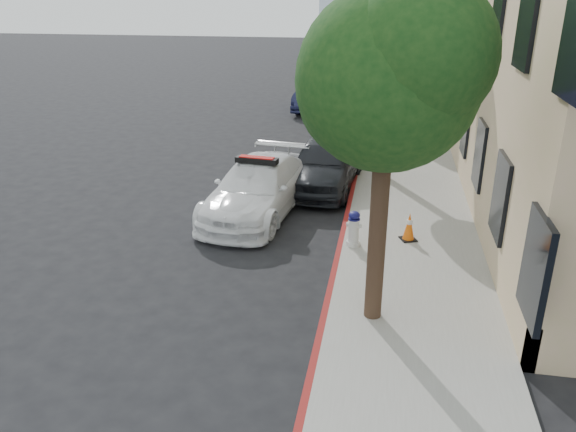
% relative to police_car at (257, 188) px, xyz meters
% --- Properties ---
extents(ground, '(120.00, 120.00, 0.00)m').
position_rel_police_car_xyz_m(ground, '(0.29, -2.74, -0.70)').
color(ground, black).
rests_on(ground, ground).
extents(sidewalk, '(3.20, 50.00, 0.15)m').
position_rel_police_car_xyz_m(sidewalk, '(3.89, 7.26, -0.63)').
color(sidewalk, gray).
rests_on(sidewalk, ground).
extents(curb_strip, '(0.12, 50.00, 0.15)m').
position_rel_police_car_xyz_m(curb_strip, '(2.35, 7.26, -0.63)').
color(curb_strip, maroon).
rests_on(curb_strip, ground).
extents(building, '(8.00, 36.00, 10.00)m').
position_rel_police_car_xyz_m(building, '(9.49, 12.26, 4.30)').
color(building, tan).
rests_on(building, ground).
extents(tree_near, '(2.92, 2.82, 5.62)m').
position_rel_police_car_xyz_m(tree_near, '(3.22, -4.75, 3.57)').
color(tree_near, black).
rests_on(tree_near, sidewalk).
extents(tree_mid, '(2.77, 2.64, 5.43)m').
position_rel_police_car_xyz_m(tree_mid, '(3.22, 3.25, 3.46)').
color(tree_mid, black).
rests_on(tree_mid, sidewalk).
extents(tree_far, '(3.10, 3.00, 5.81)m').
position_rel_police_car_xyz_m(tree_far, '(3.22, 11.25, 3.68)').
color(tree_far, black).
rests_on(tree_far, sidewalk).
extents(police_car, '(2.49, 5.00, 1.55)m').
position_rel_police_car_xyz_m(police_car, '(0.00, 0.00, 0.00)').
color(police_car, white).
rests_on(police_car, ground).
extents(parked_car_mid, '(2.19, 4.64, 1.53)m').
position_rel_police_car_xyz_m(parked_car_mid, '(1.49, 2.42, 0.07)').
color(parked_car_mid, black).
rests_on(parked_car_mid, ground).
extents(parked_car_far, '(2.02, 4.89, 1.58)m').
position_rel_police_car_xyz_m(parked_car_far, '(-0.21, 13.99, 0.09)').
color(parked_car_far, '#161938').
rests_on(parked_car_far, ground).
extents(fire_hydrant, '(0.34, 0.31, 0.81)m').
position_rel_police_car_xyz_m(fire_hydrant, '(2.64, -1.86, -0.16)').
color(fire_hydrant, silver).
rests_on(fire_hydrant, sidewalk).
extents(traffic_cone, '(0.45, 0.45, 0.65)m').
position_rel_police_car_xyz_m(traffic_cone, '(3.87, -1.35, -0.23)').
color(traffic_cone, black).
rests_on(traffic_cone, sidewalk).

